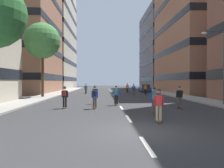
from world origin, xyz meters
TOP-DOWN VIEW (x-y plane):
  - ground_plane at (0.00, 22.42)m, footprint 134.53×134.53m
  - sidewalk_left at (-9.48, 25.22)m, footprint 2.95×61.66m
  - sidewalk_right at (9.48, 25.22)m, footprint 2.95×61.66m
  - lane_markings at (0.00, 23.00)m, footprint 0.16×52.20m
  - building_left_mid at (-17.30, 30.71)m, footprint 12.81×16.29m
  - building_left_far at (-17.30, 52.12)m, footprint 12.81×23.06m
  - building_right_mid at (17.30, 30.71)m, footprint 12.81×20.86m
  - building_right_far at (17.30, 52.12)m, footprint 12.81×20.03m
  - parked_car_near at (6.80, 32.07)m, footprint 1.82×4.40m
  - street_tree_mid at (-9.48, 18.48)m, footprint 4.65×4.65m
  - streetlamp_right at (8.82, 8.88)m, footprint 2.13×0.30m
  - skater_0 at (-0.33, 9.63)m, footprint 0.57×0.92m
  - skater_1 at (2.96, 21.26)m, footprint 0.54×0.91m
  - skater_2 at (1.88, 4.52)m, footprint 0.56×0.92m
  - skater_3 at (4.59, 7.23)m, footprint 0.53×0.90m
  - skater_4 at (-4.53, 26.62)m, footprint 0.55×0.92m
  - skater_5 at (-2.17, 7.40)m, footprint 0.54×0.91m
  - skater_6 at (-2.26, 10.81)m, footprint 0.55×0.91m
  - skater_7 at (1.46, 1.86)m, footprint 0.56×0.92m
  - skater_8 at (5.14, 23.38)m, footprint 0.54×0.90m
  - skater_9 at (2.83, 28.15)m, footprint 0.54×0.91m
  - skater_10 at (-4.59, 7.75)m, footprint 0.54×0.90m

SIDE VIEW (x-z plane):
  - ground_plane at x=0.00m, z-range 0.00..0.00m
  - lane_markings at x=0.00m, z-range 0.00..0.01m
  - sidewalk_left at x=-9.48m, z-range 0.00..0.14m
  - sidewalk_right at x=9.48m, z-range 0.00..0.14m
  - parked_car_near at x=6.80m, z-range -0.06..1.46m
  - skater_3 at x=4.59m, z-range 0.10..1.87m
  - skater_6 at x=-2.26m, z-range 0.10..1.87m
  - skater_7 at x=1.46m, z-range 0.10..1.87m
  - skater_8 at x=5.14m, z-range 0.10..1.87m
  - skater_9 at x=2.83m, z-range 0.10..1.87m
  - skater_0 at x=-0.33m, z-range 0.13..1.90m
  - skater_1 at x=2.96m, z-range 0.13..1.90m
  - skater_2 at x=1.88m, z-range 0.13..1.90m
  - skater_4 at x=-4.53m, z-range 0.13..1.90m
  - skater_5 at x=-2.17m, z-range 0.13..1.90m
  - skater_10 at x=-4.59m, z-range 0.13..1.90m
  - streetlamp_right at x=8.82m, z-range 0.89..7.39m
  - street_tree_mid at x=-9.48m, z-range 2.61..12.27m
  - building_right_far at x=17.30m, z-range 0.09..22.88m
  - building_left_mid at x=-17.30m, z-range 0.09..24.50m
  - building_right_mid at x=17.30m, z-range 0.09..24.98m
  - building_left_far at x=-17.30m, z-range 0.09..37.56m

